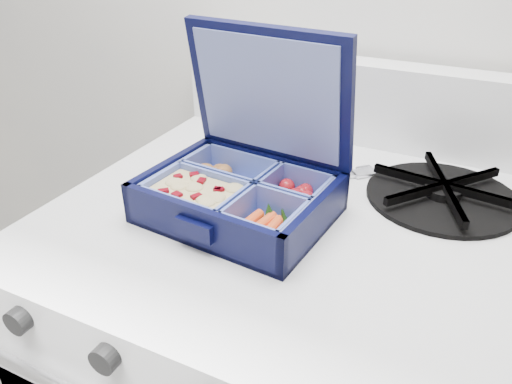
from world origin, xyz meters
The scene contains 4 objects.
bento_box centered at (-0.11, 1.65, 0.87)m, with size 0.22×0.17×0.05m, color black, non-canonical shape.
burner_grate centered at (0.12, 1.80, 0.86)m, with size 0.20×0.20×0.03m, color black.
burner_grate_rear centered at (-0.16, 1.89, 0.86)m, with size 0.18×0.18×0.02m, color black.
fork centered at (-0.06, 1.76, 0.85)m, with size 0.03×0.20×0.01m, color silver, non-canonical shape.
Camera 1 is at (0.15, 1.18, 1.18)m, focal length 35.00 mm.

